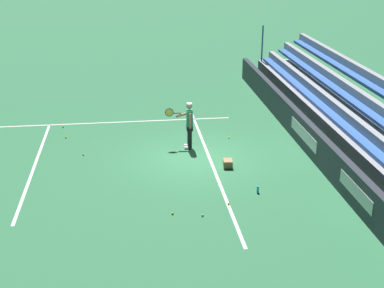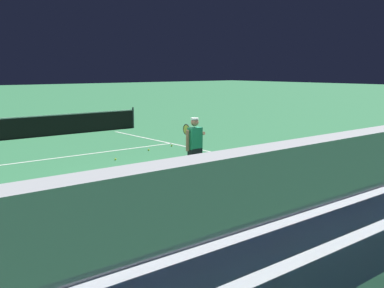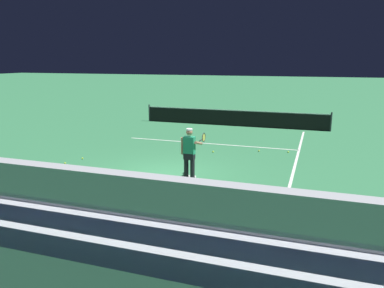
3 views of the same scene
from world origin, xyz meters
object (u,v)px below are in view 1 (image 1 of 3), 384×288
tennis_ball_toward_net (229,138)px  tennis_ball_far_left (83,155)px  tennis_ball_far_right (173,213)px  water_bottle (258,190)px  tennis_ball_near_player (66,137)px  ball_box_cardboard (228,163)px  tennis_ball_on_baseline (229,204)px  tennis_player (189,125)px  tennis_ball_midcourt (63,127)px  tennis_ball_stray_back (203,215)px

tennis_ball_toward_net → tennis_ball_far_left: size_ratio=1.00×
tennis_ball_far_right → water_bottle: size_ratio=0.30×
tennis_ball_far_right → tennis_ball_near_player: 7.38m
ball_box_cardboard → tennis_ball_near_player: bearing=58.6°
tennis_ball_on_baseline → tennis_ball_near_player: bearing=40.4°
tennis_ball_toward_net → tennis_ball_on_baseline: size_ratio=1.00×
tennis_ball_toward_net → water_bottle: water_bottle is taller
tennis_ball_far_right → tennis_ball_toward_net: 6.28m
tennis_ball_far_right → tennis_ball_far_left: 5.40m
tennis_ball_far_right → tennis_ball_far_left: same height
tennis_player → tennis_ball_on_baseline: (-4.54, -0.62, -0.86)m
tennis_ball_far_right → tennis_ball_far_left: bearing=30.7°
water_bottle → tennis_ball_midcourt: bearing=43.9°
tennis_ball_far_left → tennis_player: bearing=-86.0°
tennis_ball_far_left → tennis_ball_on_baseline: bearing=-134.0°
tennis_ball_far_right → water_bottle: bearing=-69.3°
tennis_ball_on_baseline → tennis_ball_midcourt: bearing=36.4°
tennis_ball_far_right → tennis_ball_on_baseline: 1.71m
tennis_player → water_bottle: bearing=-157.2°
ball_box_cardboard → tennis_ball_near_player: ball_box_cardboard is taller
tennis_ball_near_player → tennis_ball_stray_back: size_ratio=1.00×
tennis_ball_stray_back → tennis_ball_midcourt: size_ratio=1.00×
tennis_ball_midcourt → water_bottle: size_ratio=0.30×
tennis_ball_midcourt → tennis_ball_far_right: bearing=-154.1°
tennis_ball_near_player → tennis_ball_far_left: same height
tennis_ball_near_player → tennis_ball_midcourt: (1.22, 0.22, 0.00)m
tennis_player → ball_box_cardboard: 2.31m
tennis_ball_toward_net → tennis_ball_midcourt: (2.04, 6.44, 0.00)m
tennis_player → tennis_ball_on_baseline: size_ratio=25.98×
tennis_player → tennis_ball_near_player: size_ratio=25.98×
tennis_ball_on_baseline → tennis_ball_far_left: bearing=46.0°
ball_box_cardboard → tennis_ball_on_baseline: (-2.65, 0.48, -0.10)m
tennis_ball_far_left → tennis_ball_toward_net: bearing=-79.4°
tennis_ball_stray_back → tennis_ball_midcourt: same height
tennis_ball_near_player → tennis_ball_midcourt: 1.24m
tennis_ball_stray_back → tennis_ball_far_left: same height
ball_box_cardboard → tennis_ball_far_left: ball_box_cardboard is taller
tennis_ball_midcourt → tennis_ball_on_baseline: bearing=-143.6°
ball_box_cardboard → tennis_ball_toward_net: 2.70m
tennis_player → tennis_ball_near_player: (1.57, 4.58, -0.86)m
tennis_ball_toward_net → water_bottle: 4.66m
tennis_ball_far_right → tennis_ball_toward_net: (5.67, -2.69, 0.00)m
tennis_player → tennis_ball_on_baseline: 4.66m
tennis_ball_stray_back → tennis_ball_midcourt: (7.92, 4.57, 0.00)m
tennis_ball_stray_back → tennis_ball_far_left: bearing=36.4°
tennis_ball_far_right → tennis_ball_near_player: same height
ball_box_cardboard → water_bottle: ball_box_cardboard is taller
tennis_ball_on_baseline → tennis_ball_far_right: bearing=102.5°
tennis_player → tennis_ball_far_right: 5.10m
tennis_ball_near_player → tennis_ball_midcourt: same height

